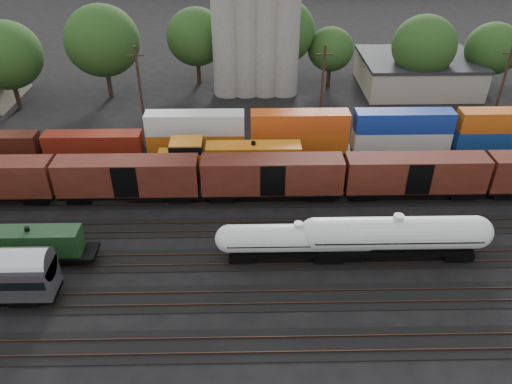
{
  "coord_description": "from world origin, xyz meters",
  "views": [
    {
      "loc": [
        2.03,
        -40.54,
        30.74
      ],
      "look_at": [
        2.86,
        2.0,
        3.0
      ],
      "focal_mm": 35.0,
      "sensor_mm": 36.0,
      "label": 1
    }
  ],
  "objects_px": {
    "green_locomotive": "(2,244)",
    "orange_locomotive": "(227,158)",
    "tank_car_a": "(298,239)",
    "grain_silo": "(254,22)"
  },
  "relations": [
    {
      "from": "green_locomotive",
      "to": "orange_locomotive",
      "type": "distance_m",
      "value": 24.87
    },
    {
      "from": "green_locomotive",
      "to": "orange_locomotive",
      "type": "height_order",
      "value": "orange_locomotive"
    },
    {
      "from": "green_locomotive",
      "to": "orange_locomotive",
      "type": "xyz_separation_m",
      "value": [
        19.84,
        15.0,
        0.3
      ]
    },
    {
      "from": "tank_car_a",
      "to": "green_locomotive",
      "type": "bearing_deg",
      "value": -180.0
    },
    {
      "from": "green_locomotive",
      "to": "tank_car_a",
      "type": "xyz_separation_m",
      "value": [
        26.73,
        0.0,
        0.08
      ]
    },
    {
      "from": "green_locomotive",
      "to": "orange_locomotive",
      "type": "bearing_deg",
      "value": 37.1
    },
    {
      "from": "green_locomotive",
      "to": "orange_locomotive",
      "type": "relative_size",
      "value": 0.83
    },
    {
      "from": "orange_locomotive",
      "to": "grain_silo",
      "type": "height_order",
      "value": "grain_silo"
    },
    {
      "from": "tank_car_a",
      "to": "orange_locomotive",
      "type": "distance_m",
      "value": 16.51
    },
    {
      "from": "tank_car_a",
      "to": "grain_silo",
      "type": "bearing_deg",
      "value": 94.51
    }
  ]
}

